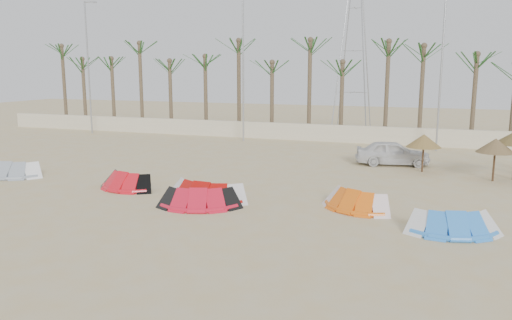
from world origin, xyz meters
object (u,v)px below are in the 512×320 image
at_px(parasol_left, 424,141).
at_px(parasol_mid, 496,146).
at_px(kite_red_right, 209,189).
at_px(kite_orange, 356,198).
at_px(car, 393,153).
at_px(kite_blue, 454,220).
at_px(kite_red_left, 129,179).
at_px(kite_grey, 14,168).
at_px(kite_red_mid, 203,196).

xyz_separation_m(parasol_left, parasol_mid, (3.36, -1.16, 0.08)).
distance_m(kite_red_right, kite_orange, 6.22).
distance_m(parasol_mid, car, 5.82).
relative_size(parasol_left, car, 0.49).
bearing_deg(kite_blue, kite_orange, 152.81).
bearing_deg(kite_orange, kite_red_right, -175.37).
bearing_deg(kite_blue, kite_red_left, 172.88).
distance_m(kite_blue, parasol_left, 10.43).
bearing_deg(kite_grey, kite_red_mid, -9.47).
xyz_separation_m(parasol_left, car, (-1.69, 1.51, -0.99)).
bearing_deg(parasol_mid, kite_grey, -163.24).
height_order(kite_red_mid, kite_red_right, same).
distance_m(kite_red_right, parasol_left, 12.42).
distance_m(kite_red_left, kite_red_right, 4.31).
bearing_deg(kite_red_right, kite_orange, 4.63).
xyz_separation_m(kite_red_left, parasol_mid, (16.17, 7.36, 1.36)).
distance_m(kite_red_left, parasol_mid, 17.82).
height_order(kite_red_mid, car, car).
xyz_separation_m(kite_grey, kite_red_right, (11.47, -0.75, 0.00)).
bearing_deg(kite_red_left, kite_orange, 0.41).
relative_size(kite_red_left, parasol_mid, 1.46).
bearing_deg(kite_red_mid, parasol_left, 51.02).
distance_m(kite_red_mid, parasol_mid, 14.73).
height_order(kite_red_right, kite_blue, same).
distance_m(kite_red_mid, parasol_left, 13.13).
bearing_deg(kite_red_mid, kite_orange, 16.15).
distance_m(kite_red_left, car, 14.97).
distance_m(kite_grey, kite_red_left, 7.19).
bearing_deg(kite_blue, car, 104.03).
relative_size(kite_red_right, kite_blue, 1.12).
bearing_deg(kite_blue, kite_red_mid, 179.29).
relative_size(kite_red_mid, car, 0.85).
relative_size(kite_red_mid, parasol_mid, 1.66).
xyz_separation_m(kite_blue, parasol_left, (-1.25, 10.28, 1.28)).
bearing_deg(kite_orange, kite_red_left, -179.59).
height_order(kite_grey, car, car).
relative_size(kite_red_left, car, 0.75).
distance_m(kite_grey, parasol_left, 21.64).
relative_size(parasol_mid, car, 0.51).
distance_m(kite_blue, parasol_mid, 9.45).
xyz_separation_m(kite_orange, kite_blue, (3.56, -1.83, 0.00)).
xyz_separation_m(kite_red_right, parasol_mid, (11.88, 7.79, 1.36)).
distance_m(kite_red_right, car, 12.49).
bearing_deg(parasol_mid, kite_red_mid, -142.17).
relative_size(kite_orange, parasol_left, 1.62).
bearing_deg(kite_red_right, parasol_mid, 33.25).
height_order(kite_red_mid, parasol_mid, parasol_mid).
height_order(kite_grey, kite_red_mid, same).
bearing_deg(kite_orange, car, 86.45).
distance_m(kite_red_left, kite_orange, 10.49).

